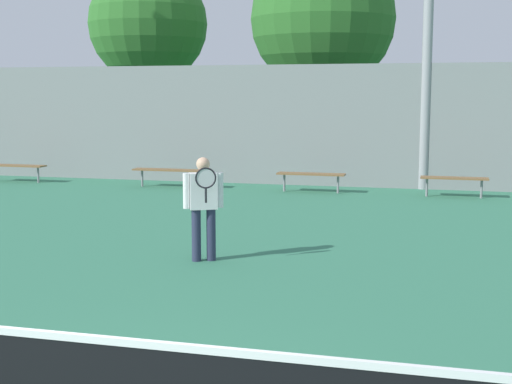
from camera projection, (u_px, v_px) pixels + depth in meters
The scene contains 8 objects.
tennis_player at pixel (203, 202), 10.71m from camera, with size 0.56×0.51×1.58m.
bench_courtside_near at pixel (171, 171), 19.30m from camera, with size 2.15×0.40×0.50m.
bench_courtside_far at pixel (454, 179), 17.44m from camera, with size 1.62×0.40×0.50m.
bench_adjacent_court at pixel (311, 175), 18.34m from camera, with size 1.76×0.40×0.50m.
bench_by_gate at pixel (16, 166), 20.51m from camera, with size 1.79×0.40×0.50m.
back_fence at pixel (350, 126), 19.29m from camera, with size 25.63×0.06×3.32m.
tree_green_broad at pixel (148, 24), 26.77m from camera, with size 4.45×4.45×7.36m.
tree_dark_dense at pixel (323, 20), 23.78m from camera, with size 4.83×4.83×7.41m.
Camera 1 is at (2.45, -4.04, 2.51)m, focal length 50.00 mm.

